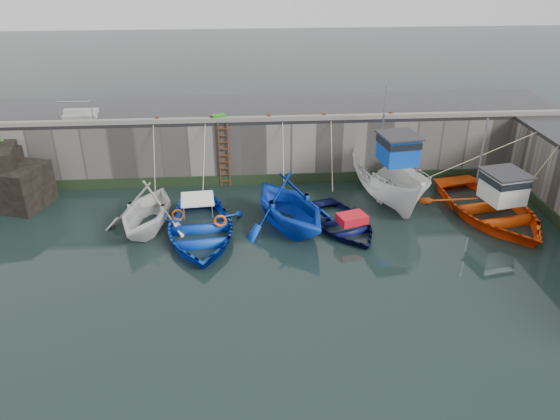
{
  "coord_description": "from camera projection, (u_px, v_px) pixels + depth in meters",
  "views": [
    {
      "loc": [
        -1.08,
        -14.53,
        10.94
      ],
      "look_at": [
        0.3,
        4.7,
        1.2
      ],
      "focal_mm": 35.0,
      "sensor_mm": 36.0,
      "label": 1
    }
  ],
  "objects": [
    {
      "name": "boat_far_orange",
      "position": [
        491.0,
        207.0,
        23.53
      ],
      "size": [
        5.88,
        7.39,
        4.37
      ],
      "rotation": [
        0.0,
        0.0,
        0.19
      ],
      "color": "#FC4E0D",
      "rests_on": "ground"
    },
    {
      "name": "boat_near_white",
      "position": [
        149.0,
        228.0,
        22.81
      ],
      "size": [
        4.55,
        5.02,
        2.29
      ],
      "primitive_type": "imported",
      "rotation": [
        0.0,
        0.0,
        -0.2
      ],
      "color": "silver",
      "rests_on": "ground"
    },
    {
      "name": "boat_near_blacktrim_rope",
      "position": [
        282.0,
        192.0,
        26.01
      ],
      "size": [
        0.04,
        3.27,
        3.1
      ],
      "primitive_type": null,
      "color": "tan",
      "rests_on": "ground"
    },
    {
      "name": "boat_far_white",
      "position": [
        389.0,
        179.0,
        24.77
      ],
      "size": [
        3.27,
        6.52,
        5.41
      ],
      "rotation": [
        0.0,
        0.0,
        0.15
      ],
      "color": "silver",
      "rests_on": "ground"
    },
    {
      "name": "bollard_a",
      "position": [
        157.0,
        119.0,
        25.25
      ],
      "size": [
        0.18,
        0.18,
        0.28
      ],
      "primitive_type": "cylinder",
      "color": "#3F1E0F",
      "rests_on": "road_back"
    },
    {
      "name": "boat_near_blue",
      "position": [
        200.0,
        237.0,
        22.12
      ],
      "size": [
        4.55,
        6.02,
        1.18
      ],
      "primitive_type": "imported",
      "rotation": [
        0.0,
        0.0,
        0.09
      ],
      "color": "#0C39BA",
      "rests_on": "ground"
    },
    {
      "name": "railing",
      "position": [
        80.0,
        114.0,
        25.87
      ],
      "size": [
        1.6,
        1.05,
        1.0
      ],
      "color": "#A5A8AD",
      "rests_on": "road_back"
    },
    {
      "name": "ladder",
      "position": [
        224.0,
        155.0,
        25.92
      ],
      "size": [
        0.51,
        0.08,
        3.2
      ],
      "color": "#3F1E0F",
      "rests_on": "ground"
    },
    {
      "name": "boat_near_navy",
      "position": [
        342.0,
        227.0,
        22.82
      ],
      "size": [
        4.41,
        5.24,
        0.93
      ],
      "primitive_type": "imported",
      "rotation": [
        0.0,
        0.0,
        0.31
      ],
      "color": "#090C3A",
      "rests_on": "ground"
    },
    {
      "name": "bollard_e",
      "position": [
        391.0,
        114.0,
        25.96
      ],
      "size": [
        0.18,
        0.18,
        0.28
      ],
      "primitive_type": "cylinder",
      "color": "#3F1E0F",
      "rests_on": "road_back"
    },
    {
      "name": "bollard_c",
      "position": [
        269.0,
        117.0,
        25.59
      ],
      "size": [
        0.18,
        0.18,
        0.28
      ],
      "primitive_type": "cylinder",
      "color": "#3F1E0F",
      "rests_on": "road_back"
    },
    {
      "name": "road_back",
      "position": [
        263.0,
        108.0,
        27.68
      ],
      "size": [
        30.0,
        5.0,
        0.16
      ],
      "primitive_type": "cube",
      "color": "black",
      "rests_on": "quay_back"
    },
    {
      "name": "boat_near_white_rope",
      "position": [
        159.0,
        194.0,
        25.77
      ],
      "size": [
        0.04,
        3.09,
        3.1
      ],
      "primitive_type": null,
      "color": "tan",
      "rests_on": "ground"
    },
    {
      "name": "boat_near_navy_rope",
      "position": [
        329.0,
        191.0,
        26.04
      ],
      "size": [
        0.04,
        3.42,
        3.1
      ],
      "primitive_type": null,
      "color": "tan",
      "rests_on": "ground"
    },
    {
      "name": "fish_crate",
      "position": [
        218.0,
        118.0,
        25.48
      ],
      "size": [
        0.68,
        0.54,
        0.3
      ],
      "primitive_type": "cube",
      "rotation": [
        0.0,
        0.0,
        0.31
      ],
      "color": "#1C7715",
      "rests_on": "road_back"
    },
    {
      "name": "bollard_d",
      "position": [
        324.0,
        116.0,
        25.75
      ],
      "size": [
        0.18,
        0.18,
        0.28
      ],
      "primitive_type": "cylinder",
      "color": "#3F1E0F",
      "rests_on": "road_back"
    },
    {
      "name": "kerb_back",
      "position": [
        265.0,
        119.0,
        25.5
      ],
      "size": [
        30.0,
        0.3,
        0.2
      ],
      "primitive_type": "cube",
      "color": "slate",
      "rests_on": "road_back"
    },
    {
      "name": "boat_near_blue_rope",
      "position": [
        205.0,
        197.0,
        25.5
      ],
      "size": [
        0.04,
        3.67,
        3.1
      ],
      "primitive_type": null,
      "color": "tan",
      "rests_on": "ground"
    },
    {
      "name": "boat_near_blacktrim",
      "position": [
        289.0,
        226.0,
        22.9
      ],
      "size": [
        5.97,
        6.32,
        2.63
      ],
      "primitive_type": "imported",
      "rotation": [
        0.0,
        0.0,
        0.42
      ],
      "color": "#0C38B8",
      "rests_on": "ground"
    },
    {
      "name": "ground",
      "position": [
        281.0,
        307.0,
        17.94
      ],
      "size": [
        120.0,
        120.0,
        0.0
      ],
      "primitive_type": "plane",
      "color": "black",
      "rests_on": "ground"
    },
    {
      "name": "quay_back",
      "position": [
        263.0,
        138.0,
        28.39
      ],
      "size": [
        30.0,
        5.0,
        3.0
      ],
      "primitive_type": "cube",
      "color": "slate",
      "rests_on": "ground"
    },
    {
      "name": "algae_back",
      "position": [
        266.0,
        179.0,
        26.69
      ],
      "size": [
        30.0,
        0.08,
        0.5
      ],
      "primitive_type": "cube",
      "color": "black",
      "rests_on": "ground"
    },
    {
      "name": "bollard_b",
      "position": [
        212.0,
        118.0,
        25.41
      ],
      "size": [
        0.18,
        0.18,
        0.28
      ],
      "primitive_type": "cylinder",
      "color": "#3F1E0F",
      "rests_on": "road_back"
    }
  ]
}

